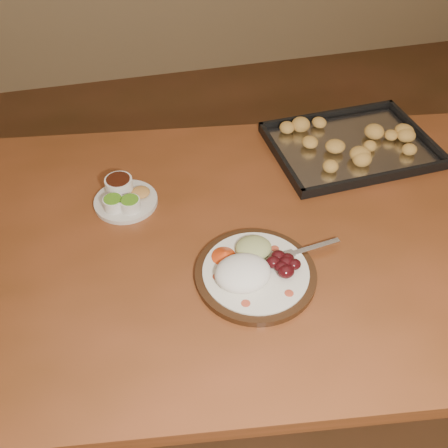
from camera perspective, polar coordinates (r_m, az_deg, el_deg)
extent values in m
plane|color=brown|center=(1.91, 4.39, -11.46)|extent=(4.00, 4.00, 0.00)
cube|color=brown|center=(1.17, 0.43, -1.99)|extent=(1.61, 1.10, 0.04)
cylinder|color=#533319|center=(1.80, -23.14, -2.85)|extent=(0.07, 0.07, 0.71)
cylinder|color=#533319|center=(1.86, 20.34, 0.17)|extent=(0.07, 0.07, 0.71)
cylinder|color=black|center=(1.07, 3.63, -5.72)|extent=(0.26, 0.26, 0.02)
cylinder|color=silver|center=(1.06, 3.65, -5.42)|extent=(0.23, 0.23, 0.01)
ellipsoid|color=#B6432B|center=(1.01, 2.50, -9.04)|extent=(0.02, 0.02, 0.00)
ellipsoid|color=#B6432B|center=(1.03, 7.44, -7.84)|extent=(0.02, 0.02, 0.00)
ellipsoid|color=#B6432B|center=(1.10, 5.83, -2.80)|extent=(0.02, 0.02, 0.00)
ellipsoid|color=#B6432B|center=(1.05, -0.81, -6.04)|extent=(0.02, 0.02, 0.00)
ellipsoid|color=white|center=(1.04, 2.16, -5.62)|extent=(0.14, 0.12, 0.05)
ellipsoid|color=#470A12|center=(1.05, 6.61, -4.90)|extent=(0.03, 0.03, 0.02)
ellipsoid|color=#470A12|center=(1.07, 7.22, -4.00)|extent=(0.03, 0.03, 0.02)
ellipsoid|color=#470A12|center=(1.07, 6.21, -3.71)|extent=(0.03, 0.03, 0.02)
ellipsoid|color=#470A12|center=(1.06, 8.00, -4.60)|extent=(0.03, 0.03, 0.02)
ellipsoid|color=#470A12|center=(1.06, 5.65, -4.35)|extent=(0.03, 0.03, 0.02)
ellipsoid|color=#470A12|center=(1.06, 7.11, -4.39)|extent=(0.03, 0.03, 0.02)
ellipsoid|color=#470A12|center=(1.05, 7.10, -5.40)|extent=(0.03, 0.03, 0.02)
ellipsoid|color=tan|center=(1.09, 3.38, -2.75)|extent=(0.09, 0.09, 0.03)
cone|color=red|center=(1.08, 0.10, -3.47)|extent=(0.08, 0.08, 0.03)
cube|color=silver|center=(1.12, 10.28, -2.62)|extent=(0.13, 0.03, 0.00)
cube|color=silver|center=(1.09, 7.21, -3.51)|extent=(0.04, 0.03, 0.00)
cylinder|color=silver|center=(1.08, 6.36, -4.15)|extent=(0.03, 0.01, 0.00)
cylinder|color=silver|center=(1.08, 6.23, -3.94)|extent=(0.03, 0.01, 0.00)
cylinder|color=silver|center=(1.08, 6.10, -3.72)|extent=(0.03, 0.01, 0.00)
cylinder|color=silver|center=(1.09, 5.97, -3.51)|extent=(0.03, 0.01, 0.00)
cylinder|color=beige|center=(1.25, -11.14, 2.56)|extent=(0.16, 0.16, 0.01)
cylinder|color=silver|center=(1.22, -12.51, 2.30)|extent=(0.05, 0.05, 0.03)
cylinder|color=#4D8C1C|center=(1.21, -12.62, 2.81)|extent=(0.04, 0.04, 0.00)
cylinder|color=silver|center=(1.21, -10.65, 2.21)|extent=(0.05, 0.05, 0.03)
cylinder|color=#4D8C1C|center=(1.20, -10.74, 2.73)|extent=(0.04, 0.04, 0.00)
cylinder|color=white|center=(1.26, -11.89, 4.34)|extent=(0.07, 0.07, 0.04)
cylinder|color=black|center=(1.25, -12.02, 5.01)|extent=(0.06, 0.06, 0.00)
ellipsoid|color=#C18644|center=(1.25, -9.52, 3.62)|extent=(0.05, 0.05, 0.02)
cube|color=black|center=(1.45, 14.24, 8.42)|extent=(0.45, 0.34, 0.01)
cube|color=black|center=(1.55, 11.73, 12.13)|extent=(0.43, 0.03, 0.02)
cube|color=black|center=(1.34, 17.29, 5.10)|extent=(0.43, 0.03, 0.02)
cube|color=black|center=(1.55, 21.27, 9.85)|extent=(0.03, 0.32, 0.02)
cube|color=black|center=(1.36, 6.46, 7.62)|extent=(0.03, 0.32, 0.02)
cube|color=silver|center=(1.45, 14.28, 8.61)|extent=(0.42, 0.31, 0.00)
ellipsoid|color=#BC8341|center=(1.46, 16.28, 9.48)|extent=(0.05, 0.05, 0.03)
ellipsoid|color=#BC8341|center=(1.50, 17.39, 10.34)|extent=(0.06, 0.06, 0.03)
ellipsoid|color=#BC8341|center=(1.51, 14.67, 11.06)|extent=(0.07, 0.07, 0.03)
ellipsoid|color=#BC8341|center=(1.48, 14.53, 10.49)|extent=(0.06, 0.06, 0.03)
ellipsoid|color=#BC8341|center=(1.48, 12.28, 10.85)|extent=(0.06, 0.06, 0.03)
ellipsoid|color=#BC8341|center=(1.44, 12.68, 9.71)|extent=(0.07, 0.07, 0.03)
ellipsoid|color=#BC8341|center=(1.41, 10.16, 9.31)|extent=(0.06, 0.06, 0.03)
ellipsoid|color=#BC8341|center=(1.40, 11.73, 8.81)|extent=(0.05, 0.05, 0.03)
ellipsoid|color=#BC8341|center=(1.37, 10.35, 7.98)|extent=(0.06, 0.06, 0.03)
ellipsoid|color=#BC8341|center=(1.36, 13.44, 7.36)|extent=(0.07, 0.07, 0.03)
ellipsoid|color=#BC8341|center=(1.40, 14.67, 8.27)|extent=(0.06, 0.06, 0.03)
ellipsoid|color=#BC8341|center=(1.40, 16.54, 7.81)|extent=(0.06, 0.06, 0.03)
ellipsoid|color=#BC8341|center=(1.41, 17.45, 7.70)|extent=(0.07, 0.07, 0.03)
ellipsoid|color=#BC8341|center=(1.48, 18.98, 9.28)|extent=(0.06, 0.06, 0.03)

